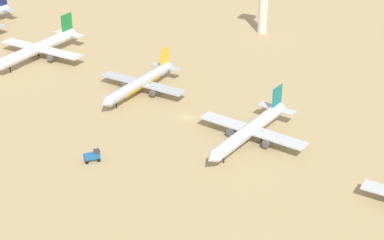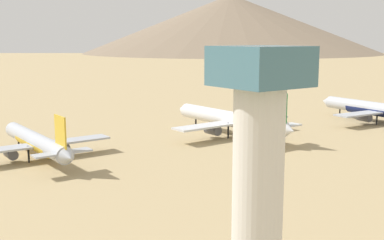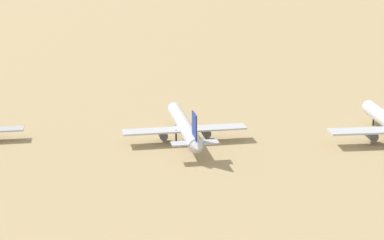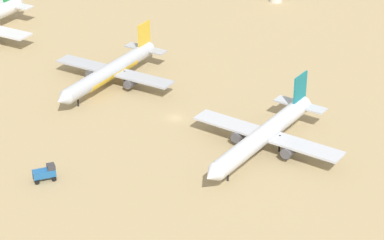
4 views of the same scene
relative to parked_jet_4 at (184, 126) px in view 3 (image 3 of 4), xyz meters
The scene contains 1 object.
parked_jet_4 is the anchor object (origin of this frame).
Camera 3 is at (-167.05, 118.64, 62.04)m, focal length 61.58 mm.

